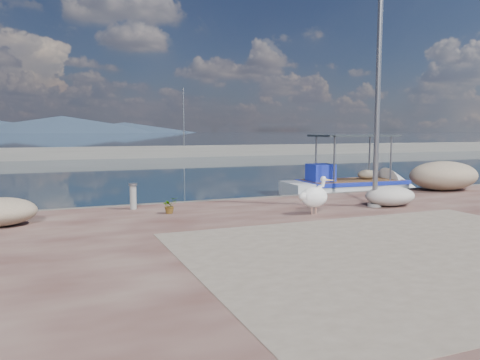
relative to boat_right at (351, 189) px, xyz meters
The scene contains 11 objects.
ground 10.36m from the boat_right, 132.59° to the right, with size 1400.00×1400.00×0.00m, color #162635.
quay_patch 12.21m from the boat_right, 119.49° to the right, with size 9.00×7.00×0.01m, color gray.
breakwater 33.13m from the boat_right, 102.21° to the left, with size 120.00×2.20×7.50m.
mountains 642.45m from the boat_right, 90.23° to the left, with size 370.00×280.00×22.00m.
boat_right is the anchor object (origin of this frame).
pelican 8.48m from the boat_right, 132.31° to the right, with size 1.10×0.51×1.09m.
lamp_post 7.50m from the boat_right, 119.23° to the right, with size 0.44×0.96×7.00m.
bollard_near 10.92m from the boat_right, 161.75° to the right, with size 0.26×0.26×0.79m.
potted_plant 10.55m from the boat_right, 154.35° to the right, with size 0.42×0.36×0.46m, color #33722D.
net_pile_d 6.44m from the boat_right, 114.58° to the right, with size 1.67×1.26×0.63m, color silver.
net_pile_c 4.07m from the boat_right, 60.49° to the right, with size 2.96×2.12×1.16m, color #C7AE94.
Camera 1 is at (-5.62, -10.07, 2.89)m, focal length 35.00 mm.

